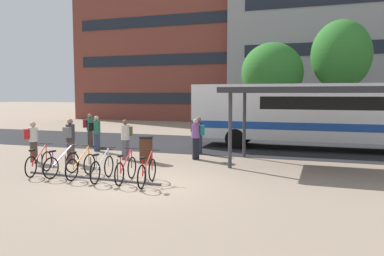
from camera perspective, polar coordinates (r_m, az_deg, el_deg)
name	(u,v)px	position (r m, az deg, el deg)	size (l,w,h in m)	color
ground	(141,184)	(11.52, -7.70, -8.45)	(200.00, 200.00, 0.00)	gray
bus_lane_asphalt	(219,145)	(20.18, 4.16, -2.55)	(80.00, 7.20, 0.01)	#232326
city_bus	(316,113)	(19.39, 18.38, 2.15)	(12.03, 2.62, 3.20)	white
bike_rack	(91,176)	(12.50, -15.10, -7.07)	(4.95, 0.31, 0.70)	#47474C
parked_bicycle_red_0	(39,163)	(13.72, -22.22, -4.96)	(0.55, 1.70, 0.99)	black
parked_bicycle_purple_1	(62,164)	(13.21, -19.16, -5.24)	(0.52, 1.72, 0.99)	black
parked_bicycle_orange_2	(81,166)	(12.73, -16.53, -5.55)	(0.52, 1.72, 0.99)	black
parked_bicycle_silver_3	(102,168)	(12.14, -13.49, -5.99)	(0.52, 1.71, 0.99)	black
parked_bicycle_red_4	(126,170)	(11.78, -10.02, -6.27)	(0.52, 1.72, 0.99)	black
parked_bicycle_red_5	(147,172)	(11.33, -6.84, -6.68)	(0.52, 1.72, 0.99)	black
transit_shelter	(320,92)	(14.48, 18.90, 5.18)	(6.96, 3.43, 2.95)	#38383D
commuter_maroon_pack_0	(89,128)	(20.12, -15.35, 0.05)	(0.60, 0.55, 1.70)	#47382D
commuter_olive_pack_1	(126,137)	(15.72, -10.03, -1.29)	(0.36, 0.54, 1.67)	#565660
commuter_grey_pack_2	(70,138)	(15.41, -18.05, -1.41)	(0.39, 0.57, 1.75)	#47382D
commuter_teal_pack_3	(197,136)	(15.50, 0.70, -1.22)	(0.61, 0.53, 1.70)	black
commuter_maroon_pack_4	(198,132)	(17.07, 0.91, -0.67)	(0.60, 0.47, 1.68)	#2D3851
commuter_black_pack_5	(96,131)	(18.35, -14.39, -0.44)	(0.60, 0.51, 1.68)	#2D3851
commuter_red_pack_6	(32,139)	(16.24, -23.11, -1.54)	(0.57, 0.60, 1.61)	#47382D
trash_bin	(146,149)	(15.08, -7.01, -3.21)	(0.55, 0.55, 1.03)	#4C2819
street_tree_0	(341,55)	(27.46, 21.72, 10.25)	(3.93, 3.93, 7.66)	brown
street_tree_1	(272,73)	(26.91, 12.09, 8.23)	(4.24, 4.24, 6.28)	brown
building_left_wing	(180,51)	(44.07, -1.82, 11.61)	(20.17, 12.22, 15.34)	brown
building_centre_block	(262,57)	(52.52, 10.55, 10.55)	(16.55, 10.31, 15.47)	gray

